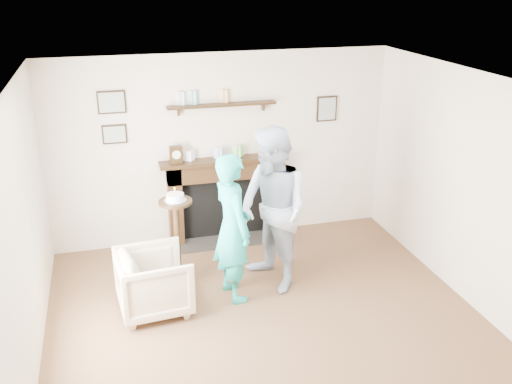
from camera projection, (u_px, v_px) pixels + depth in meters
ground at (276, 339)px, 5.70m from camera, size 5.00×5.00×0.00m
room_shell at (258, 164)px, 5.72m from camera, size 4.54×5.02×2.52m
armchair at (156, 309)px, 6.20m from camera, size 0.81×0.79×0.68m
man at (272, 284)px, 6.69m from camera, size 0.96×1.09×1.88m
woman at (233, 295)px, 6.47m from camera, size 0.52×0.68×1.68m
pedestal_table at (177, 226)px, 6.45m from camera, size 0.38×0.38×1.20m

